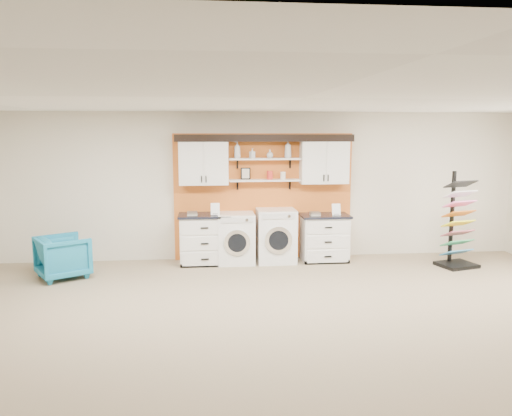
{
  "coord_description": "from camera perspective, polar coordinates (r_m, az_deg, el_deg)",
  "views": [
    {
      "loc": [
        -1.07,
        -5.45,
        2.44
      ],
      "look_at": [
        -0.31,
        2.3,
        1.24
      ],
      "focal_mm": 35.0,
      "sensor_mm": 36.0,
      "label": 1
    }
  ],
  "objects": [
    {
      "name": "base_cabinet_right",
      "position": [
        9.56,
        7.82,
        -3.35
      ],
      "size": [
        0.91,
        0.66,
        0.89
      ],
      "color": "white",
      "rests_on": "floor"
    },
    {
      "name": "base_cabinet_left",
      "position": [
        9.3,
        -5.88,
        -3.53
      ],
      "size": [
        0.95,
        0.66,
        0.93
      ],
      "color": "white",
      "rests_on": "floor"
    },
    {
      "name": "accent_panel",
      "position": [
        9.56,
        0.85,
        1.32
      ],
      "size": [
        3.4,
        0.07,
        2.4
      ],
      "primitive_type": "cube",
      "color": "#CD6423",
      "rests_on": "wall_back"
    },
    {
      "name": "picture_frame",
      "position": [
        9.36,
        -1.2,
        3.96
      ],
      "size": [
        0.18,
        0.02,
        0.22
      ],
      "color": "black",
      "rests_on": "shelf_lower"
    },
    {
      "name": "soap_bottle_c",
      "position": [
        9.33,
        1.6,
        6.22
      ],
      "size": [
        0.17,
        0.17,
        0.16
      ],
      "primitive_type": "imported",
      "rotation": [
        0.0,
        0.0,
        3.67
      ],
      "color": "silver",
      "rests_on": "shelf_upper"
    },
    {
      "name": "shelf_lower",
      "position": [
        9.36,
        0.97,
        3.19
      ],
      "size": [
        1.32,
        0.28,
        0.03
      ],
      "primitive_type": "cube",
      "color": "white",
      "rests_on": "wall_back"
    },
    {
      "name": "upper_cabinet_right",
      "position": [
        9.52,
        7.78,
        5.32
      ],
      "size": [
        0.9,
        0.35,
        0.84
      ],
      "color": "white",
      "rests_on": "wall_back"
    },
    {
      "name": "soap_bottle_d",
      "position": [
        9.38,
        3.67,
        6.75
      ],
      "size": [
        0.14,
        0.14,
        0.33
      ],
      "primitive_type": "imported",
      "rotation": [
        0.0,
        0.0,
        -1.47
      ],
      "color": "silver",
      "rests_on": "shelf_upper"
    },
    {
      "name": "upper_cabinet_left",
      "position": [
        9.26,
        -6.01,
        5.26
      ],
      "size": [
        0.9,
        0.35,
        0.84
      ],
      "color": "white",
      "rests_on": "wall_back"
    },
    {
      "name": "canister_cream",
      "position": [
        9.39,
        3.1,
        3.72
      ],
      "size": [
        0.1,
        0.1,
        0.14
      ],
      "primitive_type": "cylinder",
      "color": "silver",
      "rests_on": "shelf_lower"
    },
    {
      "name": "sample_rack",
      "position": [
        9.75,
        22.0,
        -3.09
      ],
      "size": [
        0.74,
        0.67,
        1.73
      ],
      "rotation": [
        0.0,
        0.0,
        0.26
      ],
      "color": "black",
      "rests_on": "floor"
    },
    {
      "name": "floor",
      "position": [
        6.07,
        5.2,
        -15.0
      ],
      "size": [
        10.0,
        10.0,
        0.0
      ],
      "primitive_type": "plane",
      "color": "#8A765D",
      "rests_on": "ground"
    },
    {
      "name": "crown_molding",
      "position": [
        9.32,
        0.97,
        8.08
      ],
      "size": [
        3.3,
        0.41,
        0.13
      ],
      "color": "black",
      "rests_on": "wall_back"
    },
    {
      "name": "washer",
      "position": [
        9.31,
        -2.3,
        -3.45
      ],
      "size": [
        0.67,
        0.71,
        0.94
      ],
      "color": "white",
      "rests_on": "floor"
    },
    {
      "name": "armchair",
      "position": [
        9.0,
        -21.18,
        -5.21
      ],
      "size": [
        1.07,
        1.06,
        0.71
      ],
      "primitive_type": "imported",
      "rotation": [
        0.0,
        0.0,
        2.12
      ],
      "color": "#16739B",
      "rests_on": "floor"
    },
    {
      "name": "soap_bottle_b",
      "position": [
        9.3,
        -0.43,
        6.28
      ],
      "size": [
        0.11,
        0.11,
        0.18
      ],
      "primitive_type": "imported",
      "rotation": [
        0.0,
        0.0,
        0.48
      ],
      "color": "silver",
      "rests_on": "shelf_upper"
    },
    {
      "name": "ceiling",
      "position": [
        5.56,
        5.61,
        12.42
      ],
      "size": [
        10.0,
        10.0,
        0.0
      ],
      "primitive_type": "plane",
      "rotation": [
        3.14,
        0.0,
        0.0
      ],
      "color": "white",
      "rests_on": "wall_back"
    },
    {
      "name": "wall_back",
      "position": [
        9.57,
        0.83,
        2.53
      ],
      "size": [
        10.0,
        0.0,
        10.0
      ],
      "primitive_type": "plane",
      "rotation": [
        1.57,
        0.0,
        0.0
      ],
      "color": "beige",
      "rests_on": "floor"
    },
    {
      "name": "dryer",
      "position": [
        9.38,
        2.3,
        -3.17
      ],
      "size": [
        0.71,
        0.71,
        1.0
      ],
      "color": "white",
      "rests_on": "floor"
    },
    {
      "name": "soap_bottle_a",
      "position": [
        9.27,
        -2.15,
        6.66
      ],
      "size": [
        0.15,
        0.14,
        0.31
      ],
      "primitive_type": "imported",
      "rotation": [
        0.0,
        0.0,
        -1.31
      ],
      "color": "silver",
      "rests_on": "shelf_upper"
    },
    {
      "name": "shelf_upper",
      "position": [
        9.32,
        0.98,
        5.64
      ],
      "size": [
        1.32,
        0.28,
        0.03
      ],
      "primitive_type": "cube",
      "color": "white",
      "rests_on": "wall_back"
    },
    {
      "name": "canister_red",
      "position": [
        9.36,
        1.58,
        3.77
      ],
      "size": [
        0.11,
        0.11,
        0.16
      ],
      "primitive_type": "cylinder",
      "color": "red",
      "rests_on": "shelf_lower"
    }
  ]
}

